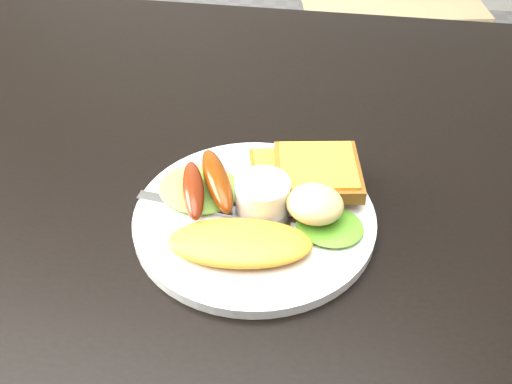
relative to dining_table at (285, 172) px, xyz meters
The scene contains 12 objects.
dining_table is the anchor object (origin of this frame).
plate 0.12m from the dining_table, 99.72° to the right, with size 0.24×0.24×0.01m, color white.
lettuce_left 0.12m from the dining_table, 133.08° to the right, with size 0.09×0.08×0.01m, color #659F39.
lettuce_right 0.14m from the dining_table, 65.20° to the right, with size 0.07×0.06×0.01m, color #598A19.
omelette 0.17m from the dining_table, 98.62° to the right, with size 0.13×0.06×0.02m, color #FF9E19.
sausage_a 0.14m from the dining_table, 127.01° to the right, with size 0.02×0.09×0.02m, color maroon.
sausage_b 0.12m from the dining_table, 124.18° to the right, with size 0.02×0.10×0.02m, color #6F2E06.
ramekin 0.11m from the dining_table, 96.92° to the right, with size 0.05×0.05×0.03m, color white.
toast_a 0.06m from the dining_table, 89.00° to the right, with size 0.06×0.06×0.01m, color #836119.
toast_b 0.09m from the dining_table, 57.10° to the right, with size 0.09×0.09×0.01m, color #91561A.
potato_salad 0.13m from the dining_table, 70.70° to the right, with size 0.06×0.05×0.03m, color beige.
fork 0.13m from the dining_table, 118.49° to the right, with size 0.16×0.01×0.00m, color #ADAFB7.
Camera 1 is at (0.05, -0.54, 1.17)m, focal length 42.00 mm.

